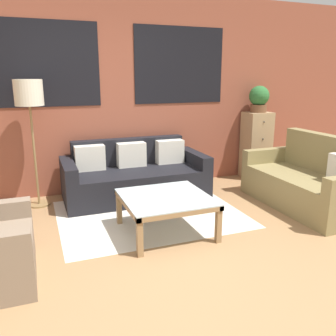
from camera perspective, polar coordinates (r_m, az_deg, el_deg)
The scene contains 9 objects.
ground_plane at distance 3.35m, azimuth 2.52°, elevation -14.99°, with size 16.00×16.00×0.00m, color #9E754C.
wall_back_brick at distance 5.25m, azimuth -8.16°, elevation 11.77°, with size 8.40×0.09×2.80m.
rug at distance 4.42m, azimuth -2.93°, elevation -7.34°, with size 2.18×1.72×0.00m.
couch_dark at distance 4.98m, azimuth -5.36°, elevation -1.39°, with size 1.94×0.88×0.78m.
settee_vintage at distance 4.92m, azimuth 21.48°, elevation -2.30°, with size 0.80×1.67×0.92m.
coffee_table at distance 3.80m, azimuth -0.37°, elevation -5.41°, with size 0.90×0.90×0.41m.
floor_lamp at distance 4.74m, azimuth -21.38°, elevation 10.28°, with size 0.34×0.34×1.61m.
drawer_cabinet at distance 6.04m, azimuth 13.94°, elevation 3.55°, with size 0.42×0.36×1.08m.
potted_plant at distance 5.94m, azimuth 14.39°, elevation 10.76°, with size 0.32×0.32×0.42m.
Camera 1 is at (-1.17, -2.67, 1.65)m, focal length 38.00 mm.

